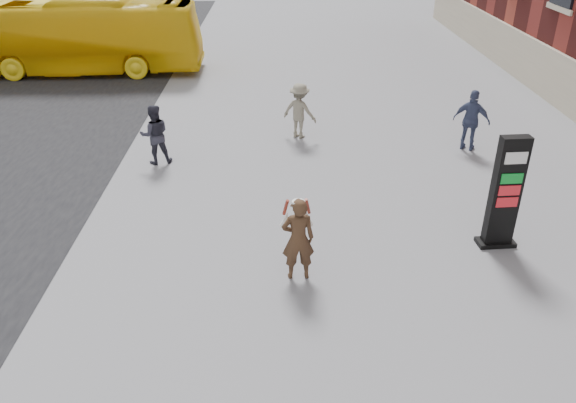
{
  "coord_description": "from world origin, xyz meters",
  "views": [
    {
      "loc": [
        -0.59,
        -8.46,
        6.52
      ],
      "look_at": [
        -0.38,
        1.55,
        1.14
      ],
      "focal_mm": 35.0,
      "sensor_mm": 36.0,
      "label": 1
    }
  ],
  "objects_px": {
    "woman": "(298,238)",
    "bus": "(69,36)",
    "info_pylon": "(505,193)",
    "pedestrian_b": "(299,111)",
    "pedestrian_a": "(155,135)",
    "pedestrian_c": "(471,120)"
  },
  "relations": [
    {
      "from": "pedestrian_c",
      "to": "pedestrian_a",
      "type": "bearing_deg",
      "value": 34.63
    },
    {
      "from": "woman",
      "to": "bus",
      "type": "relative_size",
      "value": 0.16
    },
    {
      "from": "info_pylon",
      "to": "bus",
      "type": "relative_size",
      "value": 0.23
    },
    {
      "from": "info_pylon",
      "to": "woman",
      "type": "distance_m",
      "value": 4.43
    },
    {
      "from": "bus",
      "to": "pedestrian_c",
      "type": "xyz_separation_m",
      "value": [
        14.29,
        -8.74,
        -0.62
      ]
    },
    {
      "from": "woman",
      "to": "pedestrian_c",
      "type": "bearing_deg",
      "value": -134.67
    },
    {
      "from": "woman",
      "to": "pedestrian_b",
      "type": "height_order",
      "value": "woman"
    },
    {
      "from": "pedestrian_b",
      "to": "pedestrian_c",
      "type": "xyz_separation_m",
      "value": [
        4.95,
        -1.09,
        0.05
      ]
    },
    {
      "from": "info_pylon",
      "to": "woman",
      "type": "xyz_separation_m",
      "value": [
        -4.29,
        -1.07,
        -0.35
      ]
    },
    {
      "from": "pedestrian_a",
      "to": "pedestrian_b",
      "type": "relative_size",
      "value": 0.99
    },
    {
      "from": "info_pylon",
      "to": "pedestrian_a",
      "type": "bearing_deg",
      "value": 147.18
    },
    {
      "from": "info_pylon",
      "to": "pedestrian_a",
      "type": "xyz_separation_m",
      "value": [
        -8.03,
        4.45,
        -0.4
      ]
    },
    {
      "from": "pedestrian_a",
      "to": "pedestrian_c",
      "type": "xyz_separation_m",
      "value": [
        9.01,
        0.77,
        0.06
      ]
    },
    {
      "from": "bus",
      "to": "pedestrian_b",
      "type": "height_order",
      "value": "bus"
    },
    {
      "from": "info_pylon",
      "to": "woman",
      "type": "height_order",
      "value": "info_pylon"
    },
    {
      "from": "bus",
      "to": "pedestrian_c",
      "type": "bearing_deg",
      "value": -122.91
    },
    {
      "from": "woman",
      "to": "bus",
      "type": "xyz_separation_m",
      "value": [
        -9.02,
        15.02,
        0.63
      ]
    },
    {
      "from": "pedestrian_a",
      "to": "pedestrian_b",
      "type": "height_order",
      "value": "pedestrian_b"
    },
    {
      "from": "woman",
      "to": "pedestrian_b",
      "type": "xyz_separation_m",
      "value": [
        0.32,
        7.38,
        -0.04
      ]
    },
    {
      "from": "woman",
      "to": "bus",
      "type": "height_order",
      "value": "bus"
    },
    {
      "from": "woman",
      "to": "bus",
      "type": "bearing_deg",
      "value": -63.72
    },
    {
      "from": "info_pylon",
      "to": "pedestrian_b",
      "type": "relative_size",
      "value": 1.46
    }
  ]
}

